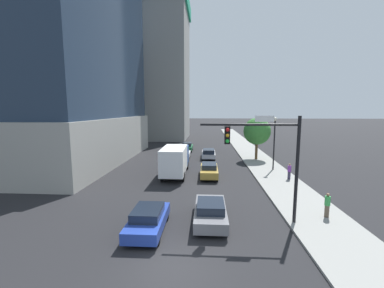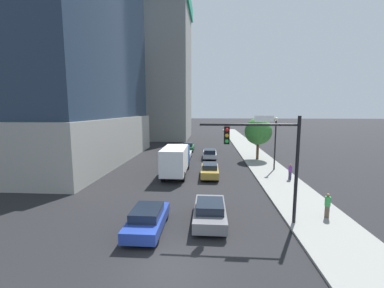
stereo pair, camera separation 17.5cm
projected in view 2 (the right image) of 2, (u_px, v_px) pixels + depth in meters
The scene contains 15 objects.
ground_plane at pixel (171, 268), 11.11m from camera, with size 400.00×400.00×0.00m, color black.
sidewalk at pixel (266, 167), 30.28m from camera, with size 4.24×120.00×0.15m, color gray.
construction_building at pixel (159, 64), 60.52m from camera, with size 15.15×16.92×41.89m.
traffic_light_pole at pixel (266, 150), 14.82m from camera, with size 5.88×0.48×6.49m.
street_lamp at pixel (275, 136), 28.29m from camera, with size 0.44×0.44×6.01m.
street_tree at pixel (258, 131), 34.42m from camera, with size 3.71×3.71×5.76m.
car_gray at pixel (210, 211), 15.60m from camera, with size 1.93×4.75×1.41m.
car_blue at pixel (147, 219), 14.48m from camera, with size 1.88×4.40×1.40m.
car_white at pixel (184, 154), 35.90m from camera, with size 1.81×4.10×1.45m.
car_silver at pixel (210, 153), 36.32m from camera, with size 1.91×4.73×1.41m.
car_green at pixel (188, 147), 42.55m from camera, with size 1.82×4.04×1.50m.
car_gold at pixel (210, 170), 26.10m from camera, with size 1.77×4.57×1.46m.
box_truck at pixel (176, 159), 26.73m from camera, with size 2.34×7.62×3.16m.
pedestrian_purple_shirt at pixel (290, 172), 24.63m from camera, with size 0.34×0.34×1.58m.
pedestrian_green_shirt at pixel (327, 205), 15.90m from camera, with size 0.34×0.34×1.58m.
Camera 2 is at (1.62, -10.17, 6.97)m, focal length 23.43 mm.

